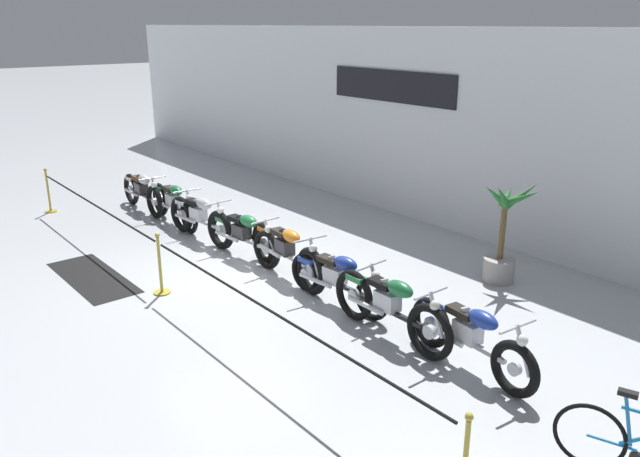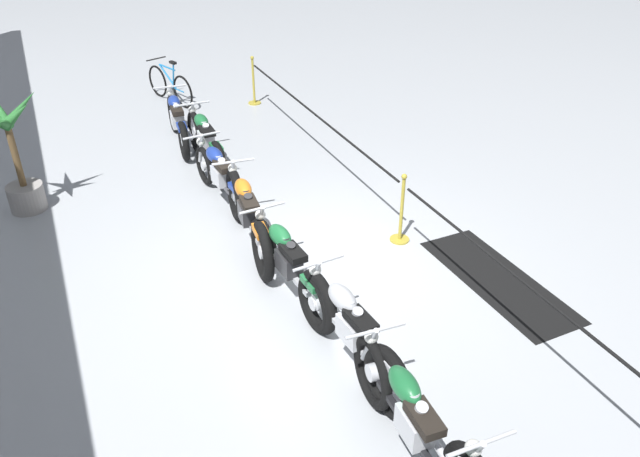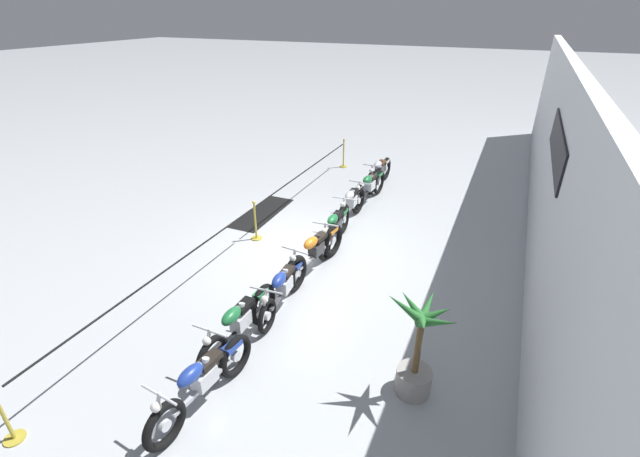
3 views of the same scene
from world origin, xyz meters
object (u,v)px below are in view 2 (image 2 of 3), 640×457
(motorcycle_silver_2, at_px, (350,332))
(motorcycle_green_3, at_px, (287,264))
(potted_palm_left_of_row, at_px, (17,164))
(stanchion_far_left, at_px, (462,242))
(stanchion_mid_left, at_px, (401,219))
(stanchion_mid_right, at_px, (254,88))
(motorcycle_orange_4, at_px, (248,216))
(bicycle, at_px, (170,85))
(floor_banner, at_px, (498,280))
(motorcycle_blue_7, at_px, (178,121))
(motorcycle_green_6, at_px, (206,142))
(motorcycle_blue_5, at_px, (220,176))
(motorcycle_green_1, at_px, (411,425))

(motorcycle_silver_2, distance_m, motorcycle_green_3, 1.47)
(potted_palm_left_of_row, height_order, stanchion_far_left, potted_palm_left_of_row)
(stanchion_mid_left, height_order, stanchion_mid_right, same)
(potted_palm_left_of_row, height_order, stanchion_mid_left, potted_palm_left_of_row)
(potted_palm_left_of_row, xyz_separation_m, stanchion_mid_left, (-3.20, -4.79, -0.41))
(motorcycle_green_3, relative_size, stanchion_far_left, 0.18)
(motorcycle_green_3, distance_m, motorcycle_orange_4, 1.29)
(bicycle, xyz_separation_m, floor_banner, (-8.50, -2.31, -0.38))
(motorcycle_silver_2, relative_size, stanchion_mid_left, 2.10)
(motorcycle_blue_7, bearing_deg, bicycle, -9.36)
(motorcycle_green_3, height_order, motorcycle_green_6, motorcycle_green_6)
(stanchion_mid_left, bearing_deg, motorcycle_orange_4, 69.12)
(stanchion_mid_left, relative_size, stanchion_mid_right, 1.00)
(bicycle, bearing_deg, motorcycle_green_6, 176.93)
(motorcycle_orange_4, relative_size, bicycle, 1.48)
(motorcycle_blue_5, xyz_separation_m, stanchion_far_left, (-3.53, -1.98, 0.30))
(motorcycle_green_3, bearing_deg, bicycle, -2.18)
(stanchion_far_left, bearing_deg, motorcycle_orange_4, 43.28)
(motorcycle_silver_2, bearing_deg, motorcycle_green_6, 0.33)
(motorcycle_orange_4, distance_m, stanchion_far_left, 2.93)
(motorcycle_blue_5, bearing_deg, motorcycle_green_6, -5.98)
(motorcycle_orange_4, xyz_separation_m, potted_palm_left_of_row, (2.43, 2.79, 0.29))
(stanchion_far_left, bearing_deg, potted_palm_left_of_row, 46.40)
(motorcycle_green_6, distance_m, potted_palm_left_of_row, 2.97)
(motorcycle_green_3, xyz_separation_m, stanchion_mid_left, (0.53, -1.94, -0.11))
(motorcycle_blue_7, height_order, bicycle, bicycle)
(motorcycle_silver_2, relative_size, stanchion_mid_right, 2.10)
(motorcycle_green_1, xyz_separation_m, floor_banner, (1.93, -2.55, -0.48))
(motorcycle_green_3, height_order, motorcycle_blue_5, motorcycle_green_3)
(motorcycle_green_3, height_order, motorcycle_orange_4, motorcycle_orange_4)
(stanchion_mid_right, height_order, floor_banner, stanchion_mid_right)
(motorcycle_green_3, height_order, bicycle, bicycle)
(motorcycle_silver_2, distance_m, stanchion_mid_right, 8.44)
(motorcycle_orange_4, height_order, stanchion_mid_right, stanchion_mid_right)
(motorcycle_silver_2, height_order, motorcycle_green_3, motorcycle_silver_2)
(stanchion_far_left, relative_size, floor_banner, 5.19)
(motorcycle_blue_7, height_order, stanchion_mid_right, stanchion_mid_right)
(stanchion_far_left, bearing_deg, motorcycle_green_6, 20.87)
(motorcycle_orange_4, xyz_separation_m, motorcycle_blue_5, (1.40, -0.03, -0.02))
(motorcycle_silver_2, xyz_separation_m, potted_palm_left_of_row, (5.19, 2.98, 0.30))
(stanchion_far_left, distance_m, stanchion_mid_right, 7.63)
(stanchion_mid_left, distance_m, stanchion_mid_right, 6.26)
(motorcycle_green_3, bearing_deg, motorcycle_blue_5, 0.87)
(motorcycle_orange_4, xyz_separation_m, stanchion_mid_left, (-0.76, -2.00, -0.13))
(motorcycle_blue_7, relative_size, potted_palm_left_of_row, 1.16)
(motorcycle_orange_4, bearing_deg, bicycle, -3.22)
(stanchion_mid_left, distance_m, floor_banner, 1.57)
(motorcycle_green_3, bearing_deg, potted_palm_left_of_row, 37.46)
(motorcycle_blue_7, distance_m, bicycle, 2.44)
(bicycle, distance_m, stanchion_mid_left, 7.31)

